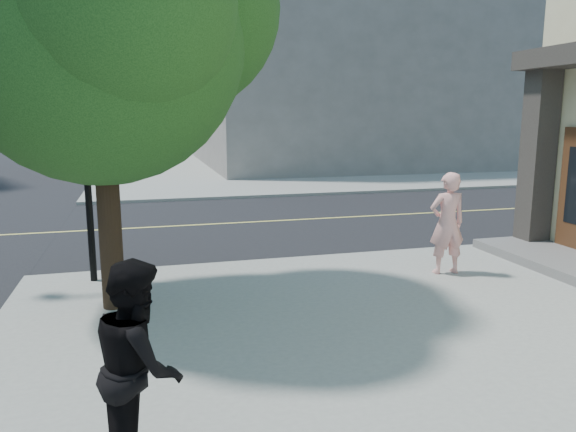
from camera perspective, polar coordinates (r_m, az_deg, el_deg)
name	(u,v)px	position (r m, az deg, el deg)	size (l,w,h in m)	color
ground	(82,278)	(11.22, -20.79, -6.06)	(140.00, 140.00, 0.00)	black
road_ew	(98,230)	(15.58, -19.26, -1.41)	(140.00, 9.00, 0.01)	black
sidewalk_ne	(343,163)	(34.63, 5.74, 5.50)	(29.00, 25.00, 0.12)	gray
filler_ne	(349,48)	(35.37, 6.44, 17.05)	(18.00, 16.00, 14.00)	slate
man_on_phone	(447,223)	(10.60, 16.30, -0.73)	(0.70, 0.46, 1.92)	#EFA29B
pedestrian	(139,366)	(4.83, -15.31, -14.89)	(0.88, 0.69, 1.82)	black
street_tree	(105,2)	(8.71, -18.58, 20.41)	(5.28, 4.80, 7.01)	black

